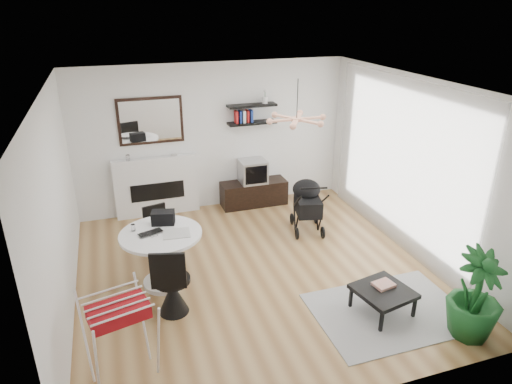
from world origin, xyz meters
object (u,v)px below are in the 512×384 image
object	(u,v)px
stroller	(307,207)
drying_rack	(121,338)
tv_console	(254,193)
potted_plant	(476,295)
fireplace	(156,179)
dining_table	(162,251)
crt_tv	(253,171)
coffee_table	(383,292)

from	to	relation	value
stroller	drying_rack	bearing A→B (deg)	-128.35
tv_console	stroller	bearing A→B (deg)	-66.60
potted_plant	fireplace	bearing A→B (deg)	124.37
drying_rack	stroller	xyz separation A→B (m)	(3.19, 2.51, -0.10)
tv_console	drying_rack	bearing A→B (deg)	-124.92
dining_table	stroller	world-z (taller)	stroller
crt_tv	stroller	bearing A→B (deg)	-65.85
stroller	tv_console	bearing A→B (deg)	126.80
dining_table	potted_plant	xyz separation A→B (m)	(3.29, -2.18, 0.02)
tv_console	drying_rack	size ratio (longest dim) A/B	1.28
tv_console	coffee_table	xyz separation A→B (m)	(0.52, -3.67, 0.07)
fireplace	coffee_table	bearing A→B (deg)	-58.71
dining_table	coffee_table	bearing A→B (deg)	-30.53
drying_rack	potted_plant	bearing A→B (deg)	-22.48
fireplace	dining_table	bearing A→B (deg)	-95.11
fireplace	stroller	xyz separation A→B (m)	(2.35, -1.42, -0.27)
stroller	coffee_table	xyz separation A→B (m)	(-0.03, -2.41, -0.11)
tv_console	stroller	size ratio (longest dim) A/B	1.30
dining_table	stroller	distance (m)	2.72
dining_table	drying_rack	bearing A→B (deg)	-111.29
dining_table	coffee_table	size ratio (longest dim) A/B	1.46
crt_tv	dining_table	distance (m)	2.96
tv_console	potted_plant	bearing A→B (deg)	-73.66
crt_tv	dining_table	size ratio (longest dim) A/B	0.45
fireplace	coffee_table	world-z (taller)	fireplace
crt_tv	drying_rack	xyz separation A→B (m)	(-2.62, -3.78, -0.17)
tv_console	potted_plant	world-z (taller)	potted_plant
dining_table	fireplace	bearing A→B (deg)	84.89
potted_plant	coffee_table	bearing A→B (deg)	138.00
coffee_table	potted_plant	xyz separation A→B (m)	(0.76, -0.68, 0.25)
fireplace	dining_table	world-z (taller)	fireplace
tv_console	stroller	distance (m)	1.39
crt_tv	potted_plant	size ratio (longest dim) A/B	0.45
crt_tv	potted_plant	distance (m)	4.54
potted_plant	dining_table	bearing A→B (deg)	146.53
crt_tv	stroller	xyz separation A→B (m)	(0.57, -1.26, -0.27)
potted_plant	tv_console	bearing A→B (deg)	106.34
crt_tv	potted_plant	xyz separation A→B (m)	(1.29, -4.35, -0.13)
stroller	fireplace	bearing A→B (deg)	162.29
fireplace	drying_rack	world-z (taller)	fireplace
drying_rack	coffee_table	size ratio (longest dim) A/B	1.30
tv_console	potted_plant	size ratio (longest dim) A/B	1.14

